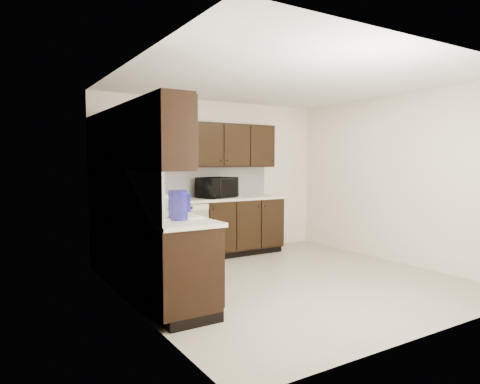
# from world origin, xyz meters

# --- Properties ---
(floor) EXTENTS (4.00, 4.00, 0.00)m
(floor) POSITION_xyz_m (0.00, 0.00, 0.00)
(floor) COLOR #A09A84
(floor) RESTS_ON ground
(ceiling) EXTENTS (4.00, 4.00, 0.00)m
(ceiling) POSITION_xyz_m (0.00, 0.00, 2.50)
(ceiling) COLOR white
(ceiling) RESTS_ON wall_back
(wall_back) EXTENTS (4.00, 0.02, 2.50)m
(wall_back) POSITION_xyz_m (0.00, 2.00, 1.25)
(wall_back) COLOR beige
(wall_back) RESTS_ON floor
(wall_left) EXTENTS (0.02, 4.00, 2.50)m
(wall_left) POSITION_xyz_m (-2.00, 0.00, 1.25)
(wall_left) COLOR beige
(wall_left) RESTS_ON floor
(wall_right) EXTENTS (0.02, 4.00, 2.50)m
(wall_right) POSITION_xyz_m (2.00, 0.00, 1.25)
(wall_right) COLOR beige
(wall_right) RESTS_ON floor
(wall_front) EXTENTS (4.00, 0.02, 2.50)m
(wall_front) POSITION_xyz_m (0.00, -2.00, 1.25)
(wall_front) COLOR beige
(wall_front) RESTS_ON floor
(lower_cabinets) EXTENTS (3.00, 2.80, 0.90)m
(lower_cabinets) POSITION_xyz_m (-1.01, 1.11, 0.41)
(lower_cabinets) COLOR black
(lower_cabinets) RESTS_ON floor
(countertop) EXTENTS (3.03, 2.83, 0.04)m
(countertop) POSITION_xyz_m (-1.01, 1.11, 0.92)
(countertop) COLOR beige
(countertop) RESTS_ON lower_cabinets
(backsplash) EXTENTS (3.00, 2.80, 0.48)m
(backsplash) POSITION_xyz_m (-1.22, 1.32, 1.18)
(backsplash) COLOR white
(backsplash) RESTS_ON countertop
(upper_cabinets) EXTENTS (3.00, 2.80, 0.70)m
(upper_cabinets) POSITION_xyz_m (-1.10, 1.20, 1.77)
(upper_cabinets) COLOR black
(upper_cabinets) RESTS_ON wall_back
(dishwasher) EXTENTS (0.58, 0.04, 0.78)m
(dishwasher) POSITION_xyz_m (-0.70, 1.41, 0.55)
(dishwasher) COLOR beige
(dishwasher) RESTS_ON lower_cabinets
(sink) EXTENTS (0.54, 0.82, 0.42)m
(sink) POSITION_xyz_m (-1.68, -0.01, 0.88)
(sink) COLOR beige
(sink) RESTS_ON countertop
(microwave) EXTENTS (0.68, 0.56, 0.32)m
(microwave) POSITION_xyz_m (-0.10, 1.70, 1.10)
(microwave) COLOR black
(microwave) RESTS_ON countertop
(soap_bottle_a) EXTENTS (0.09, 0.09, 0.18)m
(soap_bottle_a) POSITION_xyz_m (-1.48, 0.25, 1.03)
(soap_bottle_a) COLOR gray
(soap_bottle_a) RESTS_ON countertop
(soap_bottle_b) EXTENTS (0.12, 0.12, 0.25)m
(soap_bottle_b) POSITION_xyz_m (-1.88, 1.26, 1.07)
(soap_bottle_b) COLOR gray
(soap_bottle_b) RESTS_ON countertop
(toaster_oven) EXTENTS (0.48, 0.42, 0.25)m
(toaster_oven) POSITION_xyz_m (-1.19, 1.66, 1.07)
(toaster_oven) COLOR #B5B5B7
(toaster_oven) RESTS_ON countertop
(storage_bin) EXTENTS (0.48, 0.37, 0.18)m
(storage_bin) POSITION_xyz_m (-1.69, 0.28, 1.03)
(storage_bin) COLOR white
(storage_bin) RESTS_ON countertop
(blue_pitcher) EXTENTS (0.23, 0.23, 0.29)m
(blue_pitcher) POSITION_xyz_m (-1.67, -0.38, 1.08)
(blue_pitcher) COLOR #120E86
(blue_pitcher) RESTS_ON countertop
(teal_tumbler) EXTENTS (0.12, 0.12, 0.20)m
(teal_tumbler) POSITION_xyz_m (-1.50, 0.83, 1.04)
(teal_tumbler) COLOR #0C8588
(teal_tumbler) RESTS_ON countertop
(paper_towel_roll) EXTENTS (0.17, 0.17, 0.28)m
(paper_towel_roll) POSITION_xyz_m (-1.59, 1.35, 1.08)
(paper_towel_roll) COLOR white
(paper_towel_roll) RESTS_ON countertop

